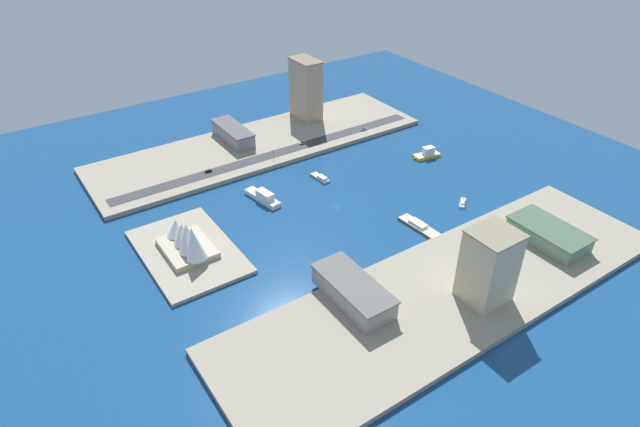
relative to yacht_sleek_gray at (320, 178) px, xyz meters
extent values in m
plane|color=navy|center=(-30.68, 9.05, -1.13)|extent=(440.00, 440.00, 0.00)
cube|color=#9E937F|center=(-125.14, 9.05, 0.31)|extent=(70.00, 240.00, 2.89)
cube|color=#9E937F|center=(63.78, 9.05, 0.31)|extent=(70.00, 240.00, 2.89)
cube|color=#A89E89|center=(-25.44, 101.14, -0.13)|extent=(69.90, 44.94, 2.00)
cube|color=#38383D|center=(42.31, 9.05, 1.83)|extent=(9.87, 228.00, 0.15)
cube|color=#999EA3|center=(0.57, 0.03, -0.44)|extent=(15.20, 5.45, 1.39)
cone|color=#999EA3|center=(8.43, 0.39, -0.44)|extent=(1.31, 1.31, 1.25)
cube|color=white|center=(-1.97, -0.09, 1.08)|extent=(7.04, 3.74, 1.65)
cube|color=beige|center=(0.57, 0.03, 0.31)|extent=(14.59, 5.23, 0.10)
cube|color=brown|center=(-76.39, -15.60, -0.42)|extent=(28.11, 9.23, 1.43)
cone|color=brown|center=(-90.59, -16.53, -0.42)|extent=(1.36, 1.36, 1.28)
cube|color=white|center=(-74.97, -15.51, 1.14)|extent=(10.91, 5.77, 1.69)
cube|color=beige|center=(-76.39, -15.60, 0.35)|extent=(26.99, 8.86, 0.10)
cube|color=yellow|center=(-15.48, -78.09, 0.02)|extent=(10.47, 19.16, 2.30)
cone|color=yellow|center=(-14.04, -68.48, 0.02)|extent=(2.35, 2.35, 2.07)
cube|color=white|center=(-15.64, -79.19, 3.64)|extent=(6.01, 8.32, 4.95)
cube|color=beige|center=(-15.48, -78.09, 1.22)|extent=(10.05, 18.40, 0.10)
cube|color=silver|center=(-1.23, 43.12, 0.34)|extent=(27.76, 11.18, 2.94)
cone|color=silver|center=(12.86, 45.62, 0.34)|extent=(3.07, 3.07, 2.65)
cube|color=white|center=(-3.74, 42.68, 3.81)|extent=(12.31, 7.28, 3.98)
cube|color=beige|center=(-1.23, 43.12, 1.86)|extent=(26.65, 10.73, 0.10)
cube|color=white|center=(-72.19, -54.16, -0.47)|extent=(8.96, 10.44, 1.31)
cone|color=white|center=(-68.70, -58.75, -0.47)|extent=(1.66, 1.66, 1.18)
cube|color=white|center=(-72.55, -53.69, 0.67)|extent=(4.97, 5.48, 0.97)
cube|color=beige|center=(-72.19, -54.16, 0.23)|extent=(8.60, 10.03, 0.10)
cylinder|color=silver|center=(-71.86, -54.59, 5.04)|extent=(0.24, 0.24, 9.71)
cube|color=#C6B793|center=(-137.11, 1.31, 19.60)|extent=(19.11, 20.13, 35.69)
cube|color=gray|center=(-137.11, 1.31, 37.85)|extent=(19.87, 20.94, 0.80)
cube|color=gray|center=(77.83, 22.86, 6.51)|extent=(41.02, 14.15, 9.51)
cube|color=#59595C|center=(77.83, 22.86, 11.67)|extent=(42.66, 14.72, 0.80)
cube|color=gray|center=(-104.89, 52.65, 6.54)|extent=(42.50, 17.80, 9.57)
cube|color=slate|center=(-104.89, 52.65, 11.73)|extent=(44.20, 18.52, 0.80)
cube|color=tan|center=(83.26, -42.84, 24.10)|extent=(25.10, 14.97, 44.68)
cube|color=#7C6B55|center=(83.26, -42.84, 46.84)|extent=(26.10, 15.57, 0.80)
cube|color=slate|center=(-126.29, -60.58, 5.84)|extent=(39.11, 21.31, 8.16)
cube|color=#47624A|center=(-126.29, -60.58, 10.32)|extent=(40.67, 22.16, 0.80)
cylinder|color=black|center=(43.78, -12.90, 2.23)|extent=(0.25, 0.64, 0.64)
cylinder|color=black|center=(45.29, -12.91, 2.23)|extent=(0.25, 0.64, 0.64)
cylinder|color=black|center=(43.77, -16.14, 2.23)|extent=(0.25, 0.64, 0.64)
cylinder|color=black|center=(45.27, -16.15, 2.23)|extent=(0.25, 0.64, 0.64)
cube|color=yellow|center=(44.53, -14.52, 2.56)|extent=(1.73, 4.63, 0.87)
cube|color=#262D38|center=(44.53, -14.75, 3.32)|extent=(1.51, 2.60, 0.65)
cylinder|color=black|center=(43.53, 59.41, 2.23)|extent=(0.28, 0.65, 0.64)
cylinder|color=black|center=(45.18, 59.35, 2.23)|extent=(0.28, 0.65, 0.64)
cylinder|color=black|center=(43.40, 56.27, 2.23)|extent=(0.28, 0.65, 0.64)
cylinder|color=black|center=(45.05, 56.20, 2.23)|extent=(0.28, 0.65, 0.64)
cube|color=black|center=(44.29, 57.81, 2.53)|extent=(2.03, 4.57, 0.81)
cube|color=#262D38|center=(44.28, 57.58, 3.17)|extent=(1.73, 2.58, 0.46)
cylinder|color=black|center=(39.47, -66.77, 2.23)|extent=(0.28, 0.65, 0.64)
cylinder|color=black|center=(37.86, -66.84, 2.23)|extent=(0.28, 0.65, 0.64)
cylinder|color=black|center=(39.33, -63.52, 2.23)|extent=(0.28, 0.65, 0.64)
cylinder|color=black|center=(37.72, -63.59, 2.23)|extent=(0.28, 0.65, 0.64)
cube|color=#B7B7BC|center=(38.59, -65.18, 2.51)|extent=(2.02, 4.73, 0.77)
cube|color=#262D38|center=(38.58, -64.95, 3.13)|extent=(1.71, 2.67, 0.46)
cylinder|color=black|center=(36.53, 13.37, 4.51)|extent=(0.18, 0.18, 5.50)
cube|color=black|center=(36.53, 13.37, 7.76)|extent=(0.36, 0.36, 1.00)
sphere|color=red|center=(36.53, 13.37, 8.11)|extent=(0.24, 0.24, 0.24)
sphere|color=yellow|center=(36.53, 13.37, 7.76)|extent=(0.24, 0.24, 0.24)
sphere|color=green|center=(36.53, 13.37, 7.41)|extent=(0.24, 0.24, 0.24)
cube|color=#BCAD93|center=(-25.44, 101.14, 2.37)|extent=(30.85, 23.81, 3.00)
cone|color=white|center=(-37.45, 101.14, 12.67)|extent=(13.26, 10.69, 19.04)
cone|color=white|center=(-29.69, 101.14, 11.51)|extent=(14.44, 12.49, 16.83)
cone|color=white|center=(-22.15, 101.14, 9.63)|extent=(13.57, 12.08, 13.10)
cone|color=white|center=(-12.99, 101.14, 8.35)|extent=(13.42, 12.39, 10.45)
cylinder|color=brown|center=(-126.63, -29.33, 3.68)|extent=(0.50, 0.50, 3.85)
sphere|color=#2D7233|center=(-126.63, -29.33, 7.39)|extent=(4.47, 4.47, 4.47)
cylinder|color=brown|center=(-127.04, -20.70, 3.21)|extent=(0.50, 0.50, 2.91)
sphere|color=#2D7233|center=(-127.04, -20.70, 6.66)|extent=(5.00, 5.00, 5.00)
cylinder|color=brown|center=(-118.64, -13.40, 3.25)|extent=(0.50, 0.50, 2.99)
sphere|color=#2D7233|center=(-118.64, -13.40, 6.97)|extent=(5.56, 5.56, 5.56)
camera|label=1|loc=(-253.57, 171.32, 175.36)|focal=30.73mm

